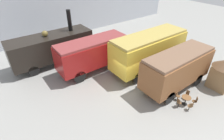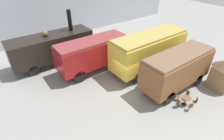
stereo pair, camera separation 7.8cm
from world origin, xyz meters
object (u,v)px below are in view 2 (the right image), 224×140
(steam_locomotive, at_px, (52,46))
(passenger_coach_vintage, at_px, (149,49))
(passenger_coach_wooden, at_px, (177,68))
(ticket_kiosk, at_px, (224,73))
(cafe_chair_0, at_px, (195,101))
(cafe_table_near, at_px, (186,99))
(streamlined_locomotive, at_px, (98,51))
(visitor_person, at_px, (144,80))

(steam_locomotive, xyz_separation_m, passenger_coach_vintage, (7.66, -7.40, 0.35))
(passenger_coach_wooden, distance_m, ticket_kiosk, 4.40)
(passenger_coach_vintage, bearing_deg, cafe_chair_0, -98.19)
(cafe_chair_0, bearing_deg, steam_locomotive, -16.61)
(passenger_coach_wooden, bearing_deg, ticket_kiosk, -36.67)
(cafe_table_near, relative_size, ticket_kiosk, 0.26)
(steam_locomotive, xyz_separation_m, ticket_kiosk, (10.86, -13.78, -0.40))
(streamlined_locomotive, xyz_separation_m, passenger_coach_wooden, (3.82, -7.15, 0.05))
(steam_locomotive, xyz_separation_m, passenger_coach_wooden, (7.36, -11.17, 0.10))
(steam_locomotive, distance_m, cafe_table_near, 14.72)
(cafe_table_near, bearing_deg, passenger_coach_vintage, 76.21)
(passenger_coach_wooden, height_order, cafe_chair_0, passenger_coach_wooden)
(passenger_coach_wooden, height_order, visitor_person, passenger_coach_wooden)
(cafe_table_near, bearing_deg, cafe_chair_0, -47.39)
(visitor_person, bearing_deg, ticket_kiosk, -36.74)
(passenger_coach_wooden, xyz_separation_m, visitor_person, (-2.29, 1.71, -1.33))
(streamlined_locomotive, height_order, ticket_kiosk, streamlined_locomotive)
(passenger_coach_wooden, height_order, ticket_kiosk, passenger_coach_wooden)
(cafe_chair_0, bearing_deg, cafe_table_near, -0.00)
(streamlined_locomotive, bearing_deg, ticket_kiosk, -53.08)
(passenger_coach_vintage, height_order, visitor_person, passenger_coach_vintage)
(cafe_chair_0, xyz_separation_m, ticket_kiosk, (4.13, 0.03, 1.16))
(streamlined_locomotive, distance_m, ticket_kiosk, 12.21)
(steam_locomotive, bearing_deg, cafe_table_near, -64.85)
(passenger_coach_wooden, relative_size, ticket_kiosk, 2.37)
(cafe_table_near, height_order, ticket_kiosk, ticket_kiosk)
(streamlined_locomotive, bearing_deg, passenger_coach_wooden, -61.84)
(steam_locomotive, relative_size, visitor_person, 5.71)
(streamlined_locomotive, bearing_deg, cafe_chair_0, -71.88)
(passenger_coach_vintage, bearing_deg, steam_locomotive, 135.99)
(visitor_person, bearing_deg, cafe_chair_0, -69.06)
(passenger_coach_wooden, bearing_deg, visitor_person, 143.17)
(streamlined_locomotive, relative_size, cafe_chair_0, 10.65)
(passenger_coach_vintage, distance_m, passenger_coach_wooden, 3.79)
(passenger_coach_vintage, relative_size, ticket_kiosk, 2.84)
(ticket_kiosk, bearing_deg, streamlined_locomotive, 126.92)
(cafe_table_near, bearing_deg, steam_locomotive, 115.15)
(steam_locomotive, height_order, passenger_coach_wooden, steam_locomotive)
(visitor_person, xyz_separation_m, ticket_kiosk, (5.79, -4.32, 0.82))
(steam_locomotive, height_order, ticket_kiosk, steam_locomotive)
(passenger_coach_wooden, xyz_separation_m, ticket_kiosk, (3.50, -2.61, -0.51))
(steam_locomotive, height_order, cafe_chair_0, steam_locomotive)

